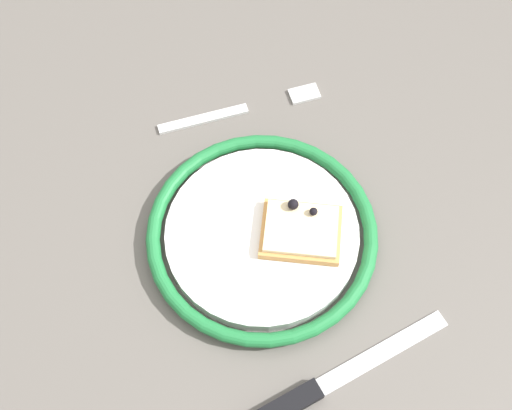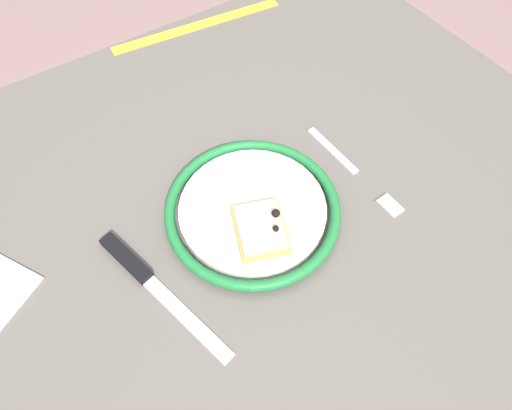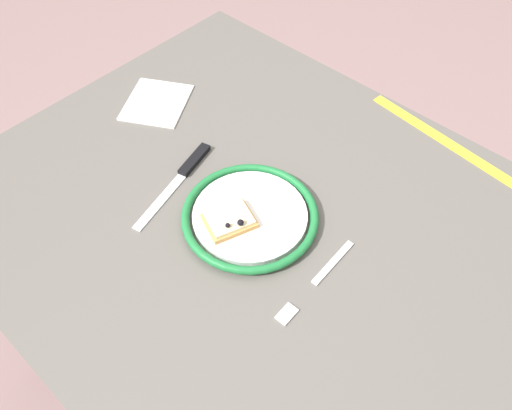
% 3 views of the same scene
% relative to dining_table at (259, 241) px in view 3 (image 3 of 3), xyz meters
% --- Properties ---
extents(ground_plane, '(6.00, 6.00, 0.00)m').
position_rel_dining_table_xyz_m(ground_plane, '(0.00, 0.00, -0.66)').
color(ground_plane, gray).
extents(dining_table, '(1.10, 0.89, 0.74)m').
position_rel_dining_table_xyz_m(dining_table, '(0.00, 0.00, 0.00)').
color(dining_table, '#5B5651').
rests_on(dining_table, ground_plane).
extents(plate, '(0.25, 0.25, 0.02)m').
position_rel_dining_table_xyz_m(plate, '(0.01, 0.02, 0.10)').
color(plate, white).
rests_on(plate, dining_table).
extents(pizza_slice_near, '(0.09, 0.10, 0.03)m').
position_rel_dining_table_xyz_m(pizza_slice_near, '(0.02, 0.06, 0.11)').
color(pizza_slice_near, tan).
rests_on(pizza_slice_near, plate).
extents(knife, '(0.08, 0.24, 0.01)m').
position_rel_dining_table_xyz_m(knife, '(0.18, 0.02, 0.09)').
color(knife, silver).
rests_on(knife, dining_table).
extents(fork, '(0.02, 0.20, 0.00)m').
position_rel_dining_table_xyz_m(fork, '(-0.17, 0.04, 0.09)').
color(fork, silver).
rests_on(fork, dining_table).
extents(measuring_tape, '(0.35, 0.06, 0.00)m').
position_rel_dining_table_xyz_m(measuring_tape, '(-0.15, -0.41, 0.09)').
color(measuring_tape, yellow).
rests_on(measuring_tape, dining_table).
extents(napkin, '(0.19, 0.19, 0.00)m').
position_rel_dining_table_xyz_m(napkin, '(0.38, -0.08, 0.09)').
color(napkin, white).
rests_on(napkin, dining_table).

